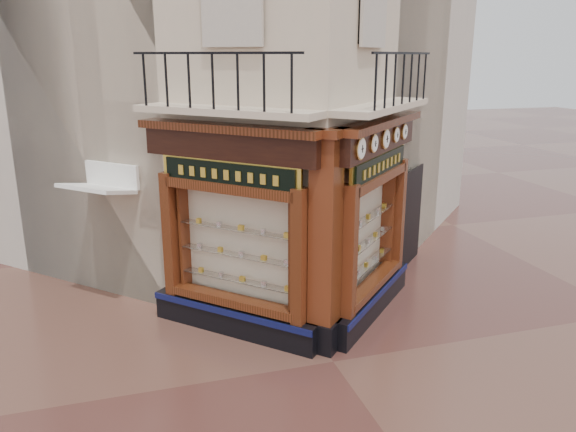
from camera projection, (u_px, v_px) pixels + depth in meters
name	position (u px, v px, depth m)	size (l,w,h in m)	color
ground	(333.00, 362.00, 9.72)	(80.00, 80.00, 0.00)	#4C2923
main_building	(248.00, 18.00, 13.73)	(8.00, 8.00, 12.00)	#C4B299
neighbour_left	(140.00, 41.00, 15.46)	(8.00, 8.00, 11.00)	#B6AB9F
neighbour_right	(310.00, 42.00, 16.83)	(8.00, 8.00, 11.00)	#B6AB9F
shopfront_left	(233.00, 234.00, 10.23)	(2.86, 2.86, 3.98)	black
shopfront_right	(373.00, 221.00, 11.01)	(2.86, 2.86, 3.98)	black
corner_pilaster	(325.00, 247.00, 9.64)	(0.85, 0.85, 3.98)	black
balcony	(308.00, 108.00, 9.93)	(5.94, 2.97, 1.03)	#C4B299
clock_a	(361.00, 149.00, 9.33)	(0.31, 0.31, 0.39)	gold
clock_b	(374.00, 143.00, 9.87)	(0.27, 0.27, 0.33)	gold
clock_c	(385.00, 139.00, 10.41)	(0.31, 0.31, 0.39)	gold
clock_d	(396.00, 135.00, 10.94)	(0.25, 0.25, 0.31)	gold
clock_e	(404.00, 132.00, 11.39)	(0.26, 0.26, 0.32)	gold
awning	(107.00, 304.00, 11.96)	(1.42, 0.85, 0.08)	white
signboard_left	(228.00, 174.00, 9.85)	(2.08, 2.08, 0.56)	gold
signboard_right	(380.00, 165.00, 10.66)	(2.07, 2.07, 0.55)	gold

